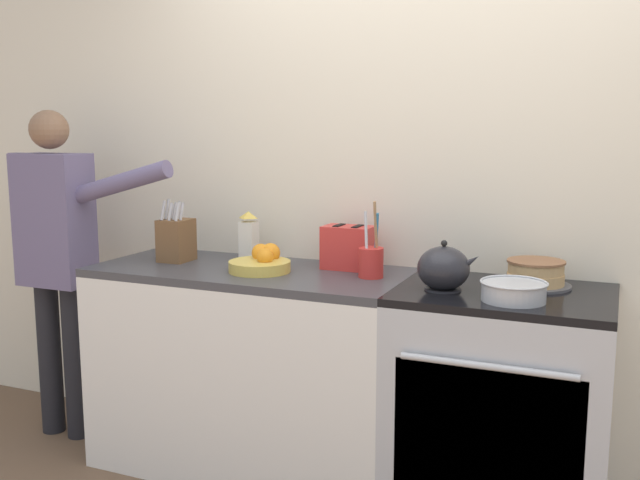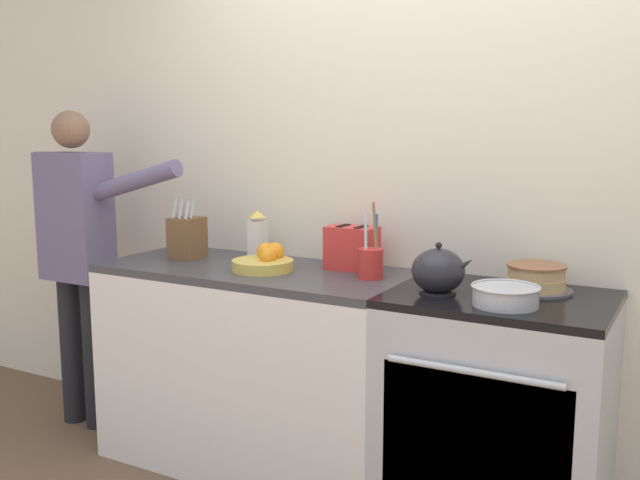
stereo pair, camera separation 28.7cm
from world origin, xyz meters
The scene contains 12 objects.
wall_back centered at (0.00, 0.63, 1.30)m, with size 8.00×0.04×2.60m.
counter_cabinet centered at (-0.73, 0.30, 0.45)m, with size 1.36×0.61×0.90m.
stove_range centered at (0.34, 0.30, 0.45)m, with size 0.79×0.64×0.90m.
layer_cake centered at (0.44, 0.42, 0.95)m, with size 0.27×0.27×0.10m.
tea_kettle centered at (0.13, 0.23, 0.98)m, with size 0.24×0.19×0.19m.
mixing_bowl centered at (0.39, 0.16, 0.94)m, with size 0.23×0.23×0.07m.
knife_block centered at (-1.12, 0.33, 1.00)m, with size 0.12×0.15×0.28m.
utensil_crock centered at (-0.19, 0.34, 0.97)m, with size 0.10×0.10×0.31m.
fruit_bowl centered at (-0.66, 0.28, 0.94)m, with size 0.26×0.26×0.11m.
toaster centered at (-0.34, 0.47, 0.99)m, with size 0.23×0.13×0.19m.
milk_carton centered at (-0.83, 0.47, 1.01)m, with size 0.07×0.07×0.22m.
person_baker centered at (-1.74, 0.24, 0.94)m, with size 0.91×0.20×1.58m.
Camera 2 is at (0.98, -2.21, 1.50)m, focal length 40.00 mm.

